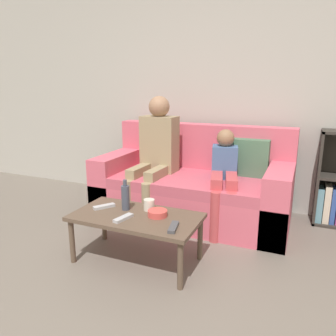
{
  "coord_description": "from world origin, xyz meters",
  "views": [
    {
      "loc": [
        0.93,
        -1.04,
        1.31
      ],
      "look_at": [
        -0.13,
        1.43,
        0.63
      ],
      "focal_mm": 35.0,
      "sensor_mm": 36.0,
      "label": 1
    }
  ],
  "objects_px": {
    "bottle": "(125,197)",
    "coffee_table": "(136,220)",
    "tv_remote_1": "(123,218)",
    "cup_near": "(149,205)",
    "couch": "(194,188)",
    "tv_remote_2": "(104,206)",
    "snack_bowl": "(158,213)",
    "person_child": "(224,173)",
    "tv_remote_0": "(173,227)",
    "person_adult": "(156,148)"
  },
  "relations": [
    {
      "from": "tv_remote_0",
      "to": "tv_remote_1",
      "type": "height_order",
      "value": "same"
    },
    {
      "from": "person_child",
      "to": "cup_near",
      "type": "xyz_separation_m",
      "value": [
        -0.4,
        -0.73,
        -0.11
      ]
    },
    {
      "from": "bottle",
      "to": "tv_remote_0",
      "type": "bearing_deg",
      "value": -20.69
    },
    {
      "from": "tv_remote_0",
      "to": "bottle",
      "type": "distance_m",
      "value": 0.51
    },
    {
      "from": "person_child",
      "to": "tv_remote_2",
      "type": "relative_size",
      "value": 5.48
    },
    {
      "from": "couch",
      "to": "coffee_table",
      "type": "relative_size",
      "value": 1.97
    },
    {
      "from": "tv_remote_1",
      "to": "snack_bowl",
      "type": "xyz_separation_m",
      "value": [
        0.2,
        0.15,
        0.01
      ]
    },
    {
      "from": "coffee_table",
      "to": "snack_bowl",
      "type": "height_order",
      "value": "snack_bowl"
    },
    {
      "from": "cup_near",
      "to": "tv_remote_2",
      "type": "height_order",
      "value": "cup_near"
    },
    {
      "from": "coffee_table",
      "to": "cup_near",
      "type": "distance_m",
      "value": 0.16
    },
    {
      "from": "tv_remote_2",
      "to": "snack_bowl",
      "type": "relative_size",
      "value": 1.14
    },
    {
      "from": "couch",
      "to": "tv_remote_0",
      "type": "distance_m",
      "value": 1.14
    },
    {
      "from": "cup_near",
      "to": "bottle",
      "type": "height_order",
      "value": "bottle"
    },
    {
      "from": "tv_remote_1",
      "to": "bottle",
      "type": "height_order",
      "value": "bottle"
    },
    {
      "from": "couch",
      "to": "snack_bowl",
      "type": "xyz_separation_m",
      "value": [
        0.04,
        -0.96,
        0.09
      ]
    },
    {
      "from": "person_child",
      "to": "cup_near",
      "type": "bearing_deg",
      "value": -132.59
    },
    {
      "from": "person_child",
      "to": "snack_bowl",
      "type": "distance_m",
      "value": 0.88
    },
    {
      "from": "tv_remote_0",
      "to": "cup_near",
      "type": "bearing_deg",
      "value": 130.24
    },
    {
      "from": "tv_remote_2",
      "to": "snack_bowl",
      "type": "bearing_deg",
      "value": 37.23
    },
    {
      "from": "snack_bowl",
      "to": "tv_remote_0",
      "type": "bearing_deg",
      "value": -39.37
    },
    {
      "from": "tv_remote_0",
      "to": "snack_bowl",
      "type": "relative_size",
      "value": 1.21
    },
    {
      "from": "coffee_table",
      "to": "person_adult",
      "type": "bearing_deg",
      "value": 106.14
    },
    {
      "from": "bottle",
      "to": "coffee_table",
      "type": "bearing_deg",
      "value": -28.37
    },
    {
      "from": "person_child",
      "to": "tv_remote_1",
      "type": "xyz_separation_m",
      "value": [
        -0.49,
        -0.97,
        -0.14
      ]
    },
    {
      "from": "person_adult",
      "to": "bottle",
      "type": "distance_m",
      "value": 0.89
    },
    {
      "from": "person_adult",
      "to": "tv_remote_0",
      "type": "distance_m",
      "value": 1.24
    },
    {
      "from": "couch",
      "to": "bottle",
      "type": "height_order",
      "value": "couch"
    },
    {
      "from": "tv_remote_0",
      "to": "snack_bowl",
      "type": "xyz_separation_m",
      "value": [
        -0.19,
        0.16,
        0.01
      ]
    },
    {
      "from": "cup_near",
      "to": "bottle",
      "type": "distance_m",
      "value": 0.19
    },
    {
      "from": "person_adult",
      "to": "person_child",
      "type": "height_order",
      "value": "person_adult"
    },
    {
      "from": "coffee_table",
      "to": "tv_remote_0",
      "type": "distance_m",
      "value": 0.37
    },
    {
      "from": "tv_remote_1",
      "to": "cup_near",
      "type": "bearing_deg",
      "value": 81.69
    },
    {
      "from": "person_adult",
      "to": "cup_near",
      "type": "height_order",
      "value": "person_adult"
    },
    {
      "from": "tv_remote_2",
      "to": "snack_bowl",
      "type": "height_order",
      "value": "snack_bowl"
    },
    {
      "from": "person_adult",
      "to": "tv_remote_0",
      "type": "relative_size",
      "value": 6.85
    },
    {
      "from": "person_adult",
      "to": "tv_remote_0",
      "type": "height_order",
      "value": "person_adult"
    },
    {
      "from": "cup_near",
      "to": "tv_remote_2",
      "type": "xyz_separation_m",
      "value": [
        -0.35,
        -0.09,
        -0.03
      ]
    },
    {
      "from": "coffee_table",
      "to": "person_child",
      "type": "distance_m",
      "value": 0.99
    },
    {
      "from": "person_child",
      "to": "tv_remote_2",
      "type": "height_order",
      "value": "person_child"
    },
    {
      "from": "tv_remote_2",
      "to": "snack_bowl",
      "type": "distance_m",
      "value": 0.46
    },
    {
      "from": "coffee_table",
      "to": "person_child",
      "type": "relative_size",
      "value": 1.04
    },
    {
      "from": "cup_near",
      "to": "snack_bowl",
      "type": "relative_size",
      "value": 0.59
    },
    {
      "from": "coffee_table",
      "to": "tv_remote_2",
      "type": "distance_m",
      "value": 0.31
    },
    {
      "from": "bottle",
      "to": "tv_remote_2",
      "type": "bearing_deg",
      "value": -168.8
    },
    {
      "from": "person_child",
      "to": "tv_remote_2",
      "type": "xyz_separation_m",
      "value": [
        -0.75,
        -0.83,
        -0.14
      ]
    },
    {
      "from": "couch",
      "to": "coffee_table",
      "type": "bearing_deg",
      "value": -96.48
    },
    {
      "from": "tv_remote_0",
      "to": "tv_remote_2",
      "type": "relative_size",
      "value": 1.06
    },
    {
      "from": "person_adult",
      "to": "person_child",
      "type": "distance_m",
      "value": 0.74
    },
    {
      "from": "couch",
      "to": "cup_near",
      "type": "relative_size",
      "value": 21.69
    },
    {
      "from": "cup_near",
      "to": "snack_bowl",
      "type": "xyz_separation_m",
      "value": [
        0.11,
        -0.08,
        -0.02
      ]
    }
  ]
}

